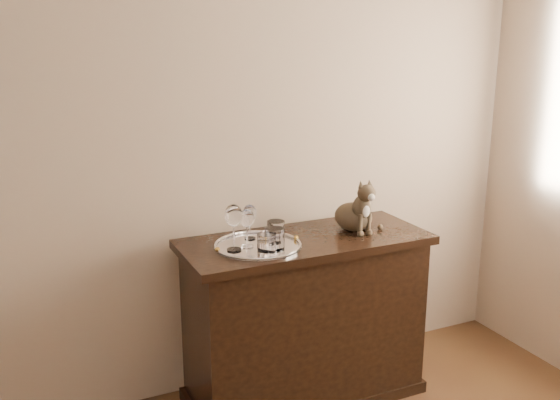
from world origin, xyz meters
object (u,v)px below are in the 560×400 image
(tumbler_b, at_px, (267,244))
(cat, at_px, (354,203))
(wine_glass_c, at_px, (234,228))
(wine_glass_b, at_px, (250,222))
(tumbler_a, at_px, (274,239))
(tumbler_c, at_px, (276,231))
(sideboard, at_px, (305,319))
(wine_glass_d, at_px, (247,228))
(tray, at_px, (258,247))

(tumbler_b, bearing_deg, cat, 17.67)
(wine_glass_c, bearing_deg, wine_glass_b, 43.73)
(wine_glass_c, xyz_separation_m, tumbler_a, (0.17, -0.07, -0.06))
(tumbler_c, xyz_separation_m, cat, (0.43, 0.01, 0.08))
(sideboard, height_order, wine_glass_d, wine_glass_d)
(wine_glass_c, height_order, tumbler_a, wine_glass_c)
(tumbler_a, distance_m, tumbler_b, 0.07)
(wine_glass_c, relative_size, cat, 0.78)
(wine_glass_c, bearing_deg, wine_glass_d, 14.99)
(wine_glass_d, bearing_deg, tumbler_b, -73.83)
(tumbler_b, xyz_separation_m, cat, (0.54, 0.17, 0.08))
(sideboard, relative_size, tray, 3.00)
(tumbler_b, bearing_deg, tray, 84.94)
(wine_glass_d, relative_size, tumbler_a, 1.76)
(wine_glass_b, bearing_deg, sideboard, -17.14)
(tumbler_a, xyz_separation_m, cat, (0.49, 0.13, 0.08))
(tumbler_b, distance_m, cat, 0.58)
(tray, distance_m, cat, 0.55)
(wine_glass_b, relative_size, tumbler_b, 1.77)
(tumbler_b, bearing_deg, sideboard, 29.85)
(tray, relative_size, cat, 1.47)
(tray, height_order, wine_glass_d, wine_glass_d)
(sideboard, xyz_separation_m, wine_glass_d, (-0.31, -0.02, 0.52))
(wine_glass_b, xyz_separation_m, tumbler_a, (0.04, -0.19, -0.03))
(sideboard, bearing_deg, tumbler_c, 177.59)
(sideboard, height_order, wine_glass_c, wine_glass_c)
(tray, distance_m, tumbler_b, 0.14)
(wine_glass_b, relative_size, tumbler_a, 1.67)
(sideboard, bearing_deg, tray, -173.39)
(sideboard, relative_size, tumbler_a, 11.94)
(wine_glass_d, distance_m, tumbler_b, 0.14)
(wine_glass_b, bearing_deg, tumbler_b, -93.85)
(sideboard, distance_m, wine_glass_d, 0.61)
(tray, xyz_separation_m, tumbler_a, (0.05, -0.08, 0.05))
(wine_glass_b, xyz_separation_m, wine_glass_c, (-0.13, -0.12, 0.02))
(tumbler_c, relative_size, cat, 0.34)
(wine_glass_c, bearing_deg, tumbler_c, 11.89)
(tray, bearing_deg, sideboard, 6.61)
(tray, xyz_separation_m, wine_glass_c, (-0.12, -0.01, 0.11))
(wine_glass_d, bearing_deg, sideboard, 4.11)
(tumbler_b, bearing_deg, wine_glass_d, 106.17)
(tumbler_a, bearing_deg, sideboard, 27.58)
(wine_glass_c, bearing_deg, cat, 5.22)
(tray, height_order, wine_glass_c, wine_glass_c)
(wine_glass_c, bearing_deg, sideboard, 6.19)
(tray, xyz_separation_m, wine_glass_b, (0.00, 0.11, 0.09))
(sideboard, distance_m, tumbler_c, 0.50)
(wine_glass_d, bearing_deg, wine_glass_c, -165.01)
(sideboard, distance_m, tumbler_b, 0.57)
(tray, relative_size, tumbler_c, 4.27)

